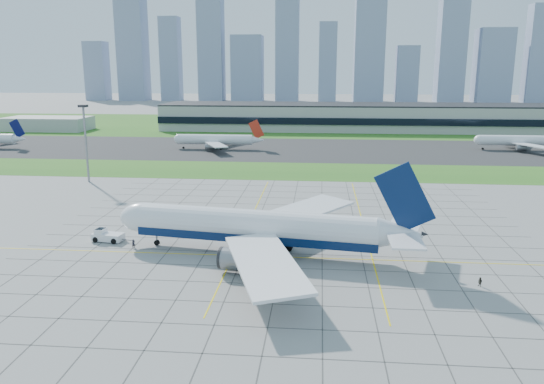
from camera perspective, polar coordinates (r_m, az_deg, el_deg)
The scene contains 15 objects.
ground at distance 109.51m, azimuth 1.20°, elevation -6.64°, with size 1400.00×1400.00×0.00m, color #989893.
grass_median at distance 196.46m, azimuth 3.04°, elevation 2.26°, with size 700.00×35.00×0.04m, color #28601B.
asphalt_taxiway at distance 250.65m, azimuth 3.53°, elevation 4.62°, with size 700.00×75.00×0.04m, color #383838.
grass_far at distance 359.78m, azimuth 4.07°, elevation 7.20°, with size 700.00×145.00×0.04m, color #28601B.
apron_markings at distance 119.95m, azimuth 1.77°, elevation -4.85°, with size 120.00×130.00×0.03m.
terminal at distance 335.57m, azimuth 10.91°, elevation 7.93°, with size 260.00×43.00×15.80m.
service_block at distance 356.16m, azimuth -22.98°, elevation 6.79°, with size 50.00×25.00×8.00m, color #B7B7B2.
light_mast at distance 185.83m, azimuth -19.45°, elevation 5.95°, with size 2.50×2.50×25.60m.
city_skyline at distance 623.39m, azimuth 3.88°, elevation 15.14°, with size 523.00×32.40×160.00m.
airliner at distance 107.73m, azimuth -1.56°, elevation -3.85°, with size 64.58×64.98×20.41m.
pushback_tug at distance 122.40m, azimuth -17.36°, elevation -4.51°, with size 9.92×4.26×2.72m.
crew_near at distance 116.28m, azimuth -14.67°, elevation -5.40°, with size 0.69×0.45×1.88m, color black.
crew_far at distance 100.25m, azimuth 21.48°, elevation -9.00°, with size 0.81×0.63×1.68m, color black.
distant_jet_1 at distance 251.61m, azimuth -5.98°, elevation 5.63°, with size 40.62×42.66×14.08m.
distant_jet_2 at distance 272.42m, azimuth 25.08°, elevation 5.04°, with size 41.09×42.66×14.08m.
Camera 1 is at (7.07, -102.80, 37.07)m, focal length 35.00 mm.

